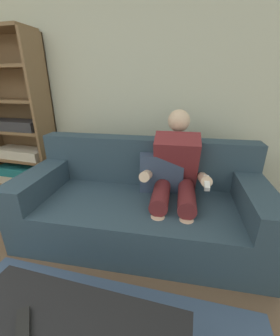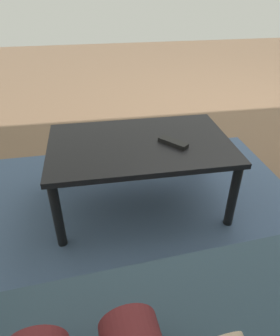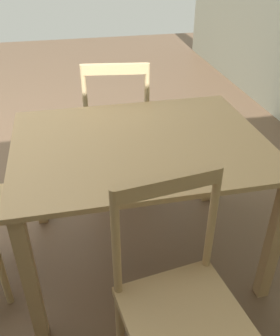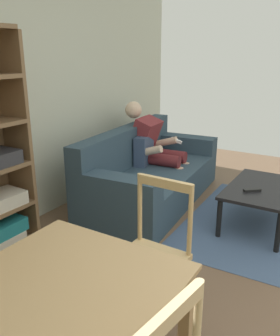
# 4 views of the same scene
# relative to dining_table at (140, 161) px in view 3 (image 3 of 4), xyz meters

# --- Properties ---
(dining_table) EXTENTS (1.23, 0.93, 0.76)m
(dining_table) POSITION_rel_dining_table_xyz_m (0.00, 0.00, 0.00)
(dining_table) COLOR tan
(dining_table) RESTS_ON ground_plane
(dining_chair_near_wall) EXTENTS (0.48, 0.48, 0.94)m
(dining_chair_near_wall) POSITION_rel_dining_table_xyz_m (0.00, 0.73, -0.19)
(dining_chair_near_wall) COLOR tan
(dining_chair_near_wall) RESTS_ON ground_plane
(dining_chair_by_doorway) EXTENTS (0.47, 0.47, 0.96)m
(dining_chair_by_doorway) POSITION_rel_dining_table_xyz_m (0.00, -0.73, -0.18)
(dining_chair_by_doorway) COLOR #D1B27F
(dining_chair_by_doorway) RESTS_ON ground_plane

